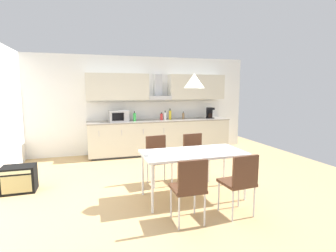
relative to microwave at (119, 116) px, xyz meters
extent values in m
cube|color=tan|center=(0.44, -2.59, -1.05)|extent=(8.05, 8.74, 0.02)
cube|color=white|center=(0.44, 0.38, 0.25)|extent=(6.44, 0.10, 2.57)
cube|color=#333333|center=(1.09, 0.00, -1.01)|extent=(3.60, 0.60, 0.05)
cube|color=beige|center=(1.09, 0.00, -0.58)|extent=(3.74, 0.65, 0.82)
cube|color=gray|center=(1.09, 0.00, -0.16)|extent=(3.76, 0.67, 0.03)
cube|color=silver|center=(-0.51, -0.33, -0.37)|extent=(0.01, 0.01, 0.14)
cube|color=silver|center=(0.02, -0.33, -0.37)|extent=(0.01, 0.01, 0.14)
cube|color=silver|center=(0.56, -0.33, -0.37)|extent=(0.01, 0.01, 0.14)
cube|color=silver|center=(1.09, -0.33, -0.37)|extent=(0.01, 0.01, 0.14)
cube|color=silver|center=(1.09, 0.31, 0.10)|extent=(3.74, 0.02, 0.47)
cube|color=beige|center=(0.01, 0.16, 0.73)|extent=(1.58, 0.34, 0.67)
cube|color=beige|center=(2.17, 0.16, 0.73)|extent=(1.58, 0.34, 0.67)
cube|color=#B7BABF|center=(1.09, 0.14, 0.45)|extent=(0.59, 0.40, 0.10)
cube|color=#B7BABF|center=(1.09, 0.25, 0.76)|extent=(0.20, 0.16, 0.62)
cube|color=#ADADB2|center=(0.00, 0.00, 0.00)|extent=(0.48, 0.34, 0.28)
cube|color=black|center=(-0.04, -0.17, 0.00)|extent=(0.29, 0.01, 0.20)
cube|color=black|center=(2.54, 0.00, -0.13)|extent=(0.18, 0.18, 0.02)
cylinder|color=black|center=(2.54, -0.01, -0.06)|extent=(0.12, 0.12, 0.12)
cube|color=black|center=(2.54, 0.06, 0.01)|extent=(0.16, 0.08, 0.30)
cube|color=black|center=(2.54, -0.01, 0.13)|extent=(0.18, 0.16, 0.06)
cylinder|color=white|center=(1.23, 0.01, -0.04)|extent=(0.07, 0.07, 0.20)
cylinder|color=black|center=(1.23, 0.01, 0.08)|extent=(0.03, 0.03, 0.04)
cylinder|color=green|center=(0.39, -0.04, -0.04)|extent=(0.07, 0.07, 0.21)
cylinder|color=black|center=(0.39, -0.04, 0.09)|extent=(0.03, 0.03, 0.05)
cylinder|color=yellow|center=(1.38, 0.06, -0.02)|extent=(0.07, 0.07, 0.24)
cylinder|color=black|center=(1.38, 0.06, 0.13)|extent=(0.03, 0.03, 0.05)
cylinder|color=red|center=(1.13, 0.04, -0.06)|extent=(0.07, 0.07, 0.16)
cylinder|color=black|center=(1.13, 0.04, 0.04)|extent=(0.03, 0.03, 0.04)
cylinder|color=brown|center=(1.74, 0.01, -0.05)|extent=(0.06, 0.06, 0.17)
cylinder|color=black|center=(1.74, 0.01, 0.05)|extent=(0.03, 0.03, 0.04)
cube|color=white|center=(0.81, -2.96, -0.31)|extent=(1.60, 0.79, 0.04)
cylinder|color=silver|center=(0.07, -3.29, -0.68)|extent=(0.04, 0.04, 0.71)
cylinder|color=silver|center=(1.55, -3.29, -0.68)|extent=(0.04, 0.04, 0.71)
cylinder|color=silver|center=(0.07, -2.62, -0.68)|extent=(0.04, 0.04, 0.71)
cylinder|color=silver|center=(1.55, -2.62, -0.68)|extent=(0.04, 0.04, 0.71)
cube|color=#4C2D1E|center=(0.45, -2.26, -0.59)|extent=(0.44, 0.44, 0.04)
cube|color=#4C2D1E|center=(0.43, -2.09, -0.37)|extent=(0.38, 0.08, 0.40)
cylinder|color=silver|center=(0.64, -2.41, -0.82)|extent=(0.02, 0.02, 0.43)
cylinder|color=silver|center=(0.30, -2.45, -0.82)|extent=(0.02, 0.02, 0.43)
cylinder|color=silver|center=(0.60, -2.08, -0.82)|extent=(0.02, 0.02, 0.43)
cylinder|color=silver|center=(0.26, -2.11, -0.82)|extent=(0.02, 0.02, 0.43)
cube|color=#4C2D1E|center=(0.45, -3.65, -0.59)|extent=(0.41, 0.41, 0.04)
cube|color=#4C2D1E|center=(0.45, -3.83, -0.37)|extent=(0.38, 0.05, 0.40)
cylinder|color=silver|center=(0.28, -3.48, -0.82)|extent=(0.02, 0.02, 0.43)
cylinder|color=silver|center=(0.62, -3.49, -0.82)|extent=(0.02, 0.02, 0.43)
cylinder|color=silver|center=(0.28, -3.82, -0.82)|extent=(0.02, 0.02, 0.43)
cylinder|color=silver|center=(0.62, -3.83, -0.82)|extent=(0.02, 0.02, 0.43)
cube|color=#4C2D1E|center=(1.17, -3.65, -0.59)|extent=(0.43, 0.43, 0.04)
cube|color=#4C2D1E|center=(1.18, -3.83, -0.37)|extent=(0.38, 0.07, 0.40)
cylinder|color=silver|center=(0.99, -3.50, -0.82)|extent=(0.02, 0.02, 0.43)
cylinder|color=silver|center=(1.33, -3.47, -0.82)|extent=(0.02, 0.02, 0.43)
cylinder|color=silver|center=(1.01, -3.83, -0.82)|extent=(0.02, 0.02, 0.43)
cylinder|color=silver|center=(1.35, -3.81, -0.82)|extent=(0.02, 0.02, 0.43)
cube|color=#4C2D1E|center=(1.17, -2.26, -0.59)|extent=(0.43, 0.43, 0.04)
cube|color=#4C2D1E|center=(1.16, -2.08, -0.37)|extent=(0.38, 0.07, 0.40)
cylinder|color=silver|center=(1.35, -2.42, -0.82)|extent=(0.02, 0.02, 0.43)
cylinder|color=silver|center=(1.01, -2.45, -0.82)|extent=(0.02, 0.02, 0.43)
cylinder|color=silver|center=(1.33, -2.08, -0.82)|extent=(0.02, 0.02, 0.43)
cylinder|color=silver|center=(0.99, -2.11, -0.82)|extent=(0.02, 0.02, 0.43)
cube|color=black|center=(-1.89, -1.89, -0.82)|extent=(0.52, 0.36, 0.44)
cube|color=tan|center=(-1.89, -2.08, -0.85)|extent=(0.44, 0.01, 0.29)
cube|color=beige|center=(-1.89, -2.08, -0.65)|extent=(0.44, 0.01, 0.05)
cone|color=silver|center=(0.81, -2.96, 0.81)|extent=(0.32, 0.32, 0.22)
camera|label=1|loc=(-0.73, -6.67, 0.69)|focal=28.00mm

